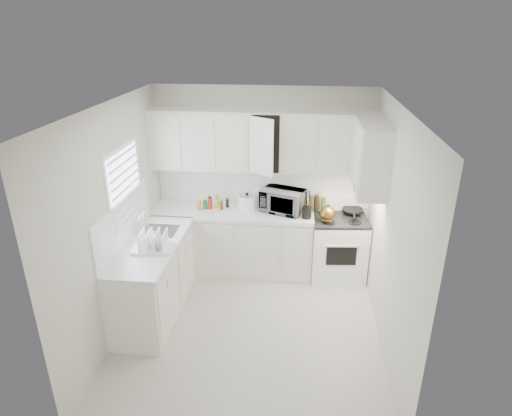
# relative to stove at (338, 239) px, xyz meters

# --- Properties ---
(floor) EXTENTS (3.20, 3.20, 0.00)m
(floor) POSITION_rel_stove_xyz_m (-1.08, -1.31, -0.57)
(floor) COLOR #B9B5A9
(floor) RESTS_ON ground
(ceiling) EXTENTS (3.20, 3.20, 0.00)m
(ceiling) POSITION_rel_stove_xyz_m (-1.08, -1.31, 2.03)
(ceiling) COLOR white
(ceiling) RESTS_ON ground
(wall_back) EXTENTS (3.00, 0.00, 3.00)m
(wall_back) POSITION_rel_stove_xyz_m (-1.08, 0.29, 0.73)
(wall_back) COLOR beige
(wall_back) RESTS_ON ground
(wall_front) EXTENTS (3.00, 0.00, 3.00)m
(wall_front) POSITION_rel_stove_xyz_m (-1.08, -2.91, 0.73)
(wall_front) COLOR beige
(wall_front) RESTS_ON ground
(wall_left) EXTENTS (0.00, 3.20, 3.20)m
(wall_left) POSITION_rel_stove_xyz_m (-2.58, -1.31, 0.73)
(wall_left) COLOR beige
(wall_left) RESTS_ON ground
(wall_right) EXTENTS (0.00, 3.20, 3.20)m
(wall_right) POSITION_rel_stove_xyz_m (0.42, -1.31, 0.73)
(wall_right) COLOR beige
(wall_right) RESTS_ON ground
(window_blinds) EXTENTS (0.06, 0.96, 1.06)m
(window_blinds) POSITION_rel_stove_xyz_m (-2.56, -0.96, 0.98)
(window_blinds) COLOR white
(window_blinds) RESTS_ON wall_left
(lower_cabinets_back) EXTENTS (2.22, 0.60, 0.90)m
(lower_cabinets_back) POSITION_rel_stove_xyz_m (-1.47, -0.01, -0.12)
(lower_cabinets_back) COLOR beige
(lower_cabinets_back) RESTS_ON floor
(lower_cabinets_left) EXTENTS (0.60, 1.60, 0.90)m
(lower_cabinets_left) POSITION_rel_stove_xyz_m (-2.28, -1.11, -0.12)
(lower_cabinets_left) COLOR beige
(lower_cabinets_left) RESTS_ON floor
(countertop_back) EXTENTS (2.24, 0.64, 0.05)m
(countertop_back) POSITION_rel_stove_xyz_m (-1.47, -0.02, 0.35)
(countertop_back) COLOR silver
(countertop_back) RESTS_ON lower_cabinets_back
(countertop_left) EXTENTS (0.64, 1.62, 0.05)m
(countertop_left) POSITION_rel_stove_xyz_m (-2.27, -1.11, 0.35)
(countertop_left) COLOR silver
(countertop_left) RESTS_ON lower_cabinets_left
(backsplash_back) EXTENTS (2.98, 0.02, 0.55)m
(backsplash_back) POSITION_rel_stove_xyz_m (-1.08, 0.28, 0.65)
(backsplash_back) COLOR silver
(backsplash_back) RESTS_ON wall_back
(backsplash_left) EXTENTS (0.02, 1.60, 0.55)m
(backsplash_left) POSITION_rel_stove_xyz_m (-2.57, -1.11, 0.65)
(backsplash_left) COLOR silver
(backsplash_left) RESTS_ON wall_left
(upper_cabinets_back) EXTENTS (3.00, 0.33, 0.80)m
(upper_cabinets_back) POSITION_rel_stove_xyz_m (-1.08, 0.13, 0.93)
(upper_cabinets_back) COLOR beige
(upper_cabinets_back) RESTS_ON wall_back
(upper_cabinets_right) EXTENTS (0.33, 0.90, 0.80)m
(upper_cabinets_right) POSITION_rel_stove_xyz_m (0.25, -0.49, 0.93)
(upper_cabinets_right) COLOR beige
(upper_cabinets_right) RESTS_ON wall_right
(sink) EXTENTS (0.42, 0.38, 0.30)m
(sink) POSITION_rel_stove_xyz_m (-2.27, -0.76, 0.50)
(sink) COLOR gray
(sink) RESTS_ON countertop_left
(stove) EXTENTS (0.80, 0.68, 1.14)m
(stove) POSITION_rel_stove_xyz_m (0.00, 0.00, 0.00)
(stove) COLOR white
(stove) RESTS_ON floor
(tea_kettle) EXTENTS (0.27, 0.24, 0.22)m
(tea_kettle) POSITION_rel_stove_xyz_m (-0.18, -0.16, 0.48)
(tea_kettle) COLOR olive
(tea_kettle) RESTS_ON stove
(frying_pan) EXTENTS (0.29, 0.49, 0.04)m
(frying_pan) POSITION_rel_stove_xyz_m (0.18, 0.16, 0.40)
(frying_pan) COLOR black
(frying_pan) RESTS_ON stove
(microwave) EXTENTS (0.63, 0.48, 0.38)m
(microwave) POSITION_rel_stove_xyz_m (-0.78, 0.03, 0.57)
(microwave) COLOR gray
(microwave) RESTS_ON countertop_back
(rice_cooker) EXTENTS (0.30, 0.30, 0.25)m
(rice_cooker) POSITION_rel_stove_xyz_m (-1.28, 0.04, 0.50)
(rice_cooker) COLOR white
(rice_cooker) RESTS_ON countertop_back
(paper_towel) EXTENTS (0.12, 0.12, 0.27)m
(paper_towel) POSITION_rel_stove_xyz_m (-1.15, 0.18, 0.51)
(paper_towel) COLOR white
(paper_towel) RESTS_ON countertop_back
(utensil_crock) EXTENTS (0.16, 0.16, 0.40)m
(utensil_crock) POSITION_rel_stove_xyz_m (-0.45, -0.17, 0.58)
(utensil_crock) COLOR black
(utensil_crock) RESTS_ON countertop_back
(dish_rack) EXTENTS (0.47, 0.37, 0.24)m
(dish_rack) POSITION_rel_stove_xyz_m (-2.20, -1.23, 0.50)
(dish_rack) COLOR white
(dish_rack) RESTS_ON countertop_left
(spice_left_0) EXTENTS (0.06, 0.06, 0.13)m
(spice_left_0) POSITION_rel_stove_xyz_m (-1.93, 0.11, 0.44)
(spice_left_0) COLOR olive
(spice_left_0) RESTS_ON countertop_back
(spice_left_1) EXTENTS (0.06, 0.06, 0.13)m
(spice_left_1) POSITION_rel_stove_xyz_m (-1.86, 0.02, 0.44)
(spice_left_1) COLOR #246E35
(spice_left_1) RESTS_ON countertop_back
(spice_left_2) EXTENTS (0.06, 0.06, 0.13)m
(spice_left_2) POSITION_rel_stove_xyz_m (-1.78, 0.11, 0.44)
(spice_left_2) COLOR red
(spice_left_2) RESTS_ON countertop_back
(spice_left_3) EXTENTS (0.06, 0.06, 0.13)m
(spice_left_3) POSITION_rel_stove_xyz_m (-1.71, 0.02, 0.44)
(spice_left_3) COLOR gold
(spice_left_3) RESTS_ON countertop_back
(spice_left_4) EXTENTS (0.06, 0.06, 0.13)m
(spice_left_4) POSITION_rel_stove_xyz_m (-1.63, 0.11, 0.44)
(spice_left_4) COLOR #513C17
(spice_left_4) RESTS_ON countertop_back
(spice_left_5) EXTENTS (0.06, 0.06, 0.13)m
(spice_left_5) POSITION_rel_stove_xyz_m (-1.56, 0.02, 0.44)
(spice_left_5) COLOR black
(spice_left_5) RESTS_ON countertop_back
(sauce_right_0) EXTENTS (0.06, 0.06, 0.19)m
(sauce_right_0) POSITION_rel_stove_xyz_m (-0.50, 0.15, 0.47)
(sauce_right_0) COLOR red
(sauce_right_0) RESTS_ON countertop_back
(sauce_right_1) EXTENTS (0.06, 0.06, 0.19)m
(sauce_right_1) POSITION_rel_stove_xyz_m (-0.45, 0.09, 0.47)
(sauce_right_1) COLOR gold
(sauce_right_1) RESTS_ON countertop_back
(sauce_right_2) EXTENTS (0.06, 0.06, 0.19)m
(sauce_right_2) POSITION_rel_stove_xyz_m (-0.39, 0.15, 0.47)
(sauce_right_2) COLOR #513C17
(sauce_right_2) RESTS_ON countertop_back
(sauce_right_3) EXTENTS (0.06, 0.06, 0.19)m
(sauce_right_3) POSITION_rel_stove_xyz_m (-0.34, 0.09, 0.47)
(sauce_right_3) COLOR black
(sauce_right_3) RESTS_ON countertop_back
(sauce_right_4) EXTENTS (0.06, 0.06, 0.19)m
(sauce_right_4) POSITION_rel_stove_xyz_m (-0.28, 0.15, 0.47)
(sauce_right_4) COLOR olive
(sauce_right_4) RESTS_ON countertop_back
(sauce_right_5) EXTENTS (0.06, 0.06, 0.19)m
(sauce_right_5) POSITION_rel_stove_xyz_m (-0.23, 0.09, 0.47)
(sauce_right_5) COLOR #246E35
(sauce_right_5) RESTS_ON countertop_back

